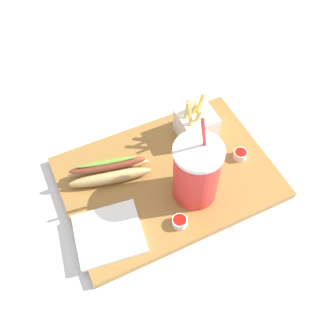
{
  "coord_description": "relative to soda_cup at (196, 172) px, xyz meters",
  "views": [
    {
      "loc": [
        -0.2,
        -0.42,
        0.74
      ],
      "look_at": [
        0.0,
        0.0,
        0.05
      ],
      "focal_mm": 39.12,
      "sensor_mm": 36.0,
      "label": 1
    }
  ],
  "objects": [
    {
      "name": "soda_cup",
      "position": [
        0.0,
        0.0,
        0.0
      ],
      "size": [
        0.1,
        0.1,
        0.25
      ],
      "color": "red",
      "rests_on": "food_tray"
    },
    {
      "name": "hot_dog_1",
      "position": [
        -0.16,
        0.12,
        -0.05
      ],
      "size": [
        0.2,
        0.09,
        0.07
      ],
      "color": "tan",
      "rests_on": "food_tray"
    },
    {
      "name": "ketchup_cup_2",
      "position": [
        -0.07,
        -0.06,
        -0.07
      ],
      "size": [
        0.03,
        0.03,
        0.02
      ],
      "color": "white",
      "rests_on": "food_tray"
    },
    {
      "name": "napkin_stack",
      "position": [
        -0.21,
        -0.02,
        -0.07
      ],
      "size": [
        0.15,
        0.14,
        0.01
      ],
      "primitive_type": "cube",
      "rotation": [
        0.0,
        0.0,
        -0.14
      ],
      "color": "white",
      "rests_on": "food_tray"
    },
    {
      "name": "food_tray",
      "position": [
        -0.03,
        0.07,
        -0.09
      ],
      "size": [
        0.48,
        0.34,
        0.02
      ],
      "primitive_type": "cube",
      "color": "olive",
      "rests_on": "ground_plane"
    },
    {
      "name": "fries_basket",
      "position": [
        0.08,
        0.15,
        -0.04
      ],
      "size": [
        0.09,
        0.08,
        0.13
      ],
      "color": "white",
      "rests_on": "food_tray"
    },
    {
      "name": "ground_plane",
      "position": [
        -0.03,
        0.07,
        -0.11
      ],
      "size": [
        2.4,
        2.4,
        0.02
      ],
      "primitive_type": "cube",
      "color": "silver"
    },
    {
      "name": "ketchup_cup_1",
      "position": [
        0.14,
        0.04,
        -0.07
      ],
      "size": [
        0.03,
        0.03,
        0.02
      ],
      "color": "white",
      "rests_on": "food_tray"
    }
  ]
}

